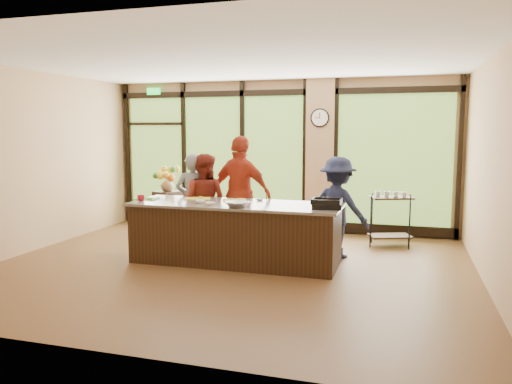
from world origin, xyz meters
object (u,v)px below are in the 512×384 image
Objects in this scene: cook_left at (193,201)px; flower_stand at (168,213)px; bar_cart at (390,213)px; cook_right at (338,208)px; island_base at (235,234)px; roasting_pan at (327,206)px.

cook_left is 1.35m from flower_stand.
flower_stand is at bearing 162.47° from bar_cart.
cook_right is at bearing 164.75° from cook_left.
cook_right reaches higher than island_base.
flower_stand is 0.88× the size of bar_cart.
bar_cart is (0.83, 1.94, -0.38)m from roasting_pan.
cook_right is at bearing 27.62° from island_base.
cook_left reaches higher than flower_stand.
roasting_pan is (-0.04, -0.90, 0.16)m from cook_right.
roasting_pan is at bearing 143.92° from cook_left.
roasting_pan is 0.42× the size of bar_cart.
island_base is 3.22× the size of bar_cart.
bar_cart is at bearing 38.68° from island_base.
cook_right is at bearing -147.73° from bar_cart.
island_base is 1.94× the size of cook_right.
bar_cart is at bearing -105.46° from cook_right.
bar_cart is (2.24, 1.79, 0.14)m from island_base.
roasting_pan is (2.40, -0.83, 0.14)m from cook_left.
cook_left reaches higher than roasting_pan.
cook_left is at bearing 178.56° from bar_cart.
cook_left is at bearing 23.67° from cook_right.
flower_stand is at bearing 140.56° from island_base.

